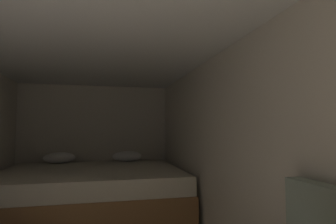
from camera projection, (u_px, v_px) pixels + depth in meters
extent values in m
cube|color=beige|center=(95.00, 143.00, 4.90)|extent=(2.67, 0.05, 2.04)
cube|color=beige|center=(231.00, 155.00, 2.58)|extent=(0.05, 5.35, 2.04)
cube|color=white|center=(88.00, 35.00, 2.34)|extent=(2.67, 5.35, 0.05)
cube|color=olive|center=(92.00, 202.00, 3.82)|extent=(2.45, 1.97, 0.48)
cube|color=beige|center=(92.00, 177.00, 3.84)|extent=(2.41, 1.93, 0.22)
ellipsoid|color=white|center=(59.00, 158.00, 4.48)|extent=(0.50, 0.32, 0.18)
ellipsoid|color=white|center=(127.00, 156.00, 4.73)|extent=(0.50, 0.32, 0.18)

